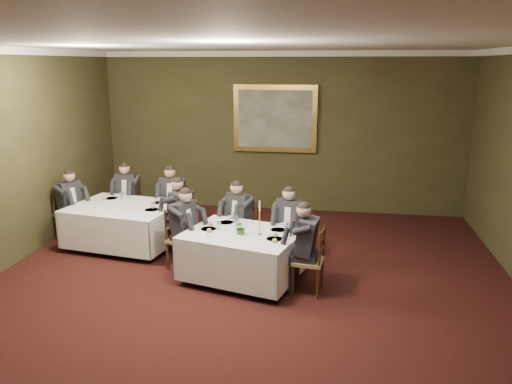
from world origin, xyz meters
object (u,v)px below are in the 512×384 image
(diner_sec_backleft, at_px, (128,203))
(centerpiece, at_px, (241,227))
(diner_sec_endleft, at_px, (70,213))
(painting, at_px, (275,119))
(diner_main_endright, at_px, (308,259))
(chair_sec_endright, at_px, (183,238))
(chair_main_endright, at_px, (309,274))
(chair_sec_endleft, at_px, (71,225))
(diner_sec_backright, at_px, (173,208))
(diner_main_backleft, at_px, (240,228))
(chair_main_endleft, at_px, (183,252))
(diner_sec_endright, at_px, (182,225))
(table_main, at_px, (242,252))
(chair_main_backleft, at_px, (241,240))
(diner_main_endleft, at_px, (183,239))
(chair_sec_backright, at_px, (174,219))
(chair_sec_backleft, at_px, (129,214))
(chair_main_backright, at_px, (290,248))
(candlestick, at_px, (260,222))
(diner_main_backright, at_px, (290,235))
(table_second, at_px, (124,222))

(diner_sec_backleft, xyz_separation_m, centerpiece, (2.74, -2.17, 0.37))
(diner_sec_endleft, distance_m, painting, 4.66)
(diner_main_endright, height_order, chair_sec_endright, diner_main_endright)
(chair_main_endright, relative_size, chair_sec_endleft, 1.00)
(diner_sec_backright, distance_m, chair_sec_endright, 1.19)
(diner_main_backleft, bearing_deg, chair_main_endleft, 68.15)
(chair_main_endleft, bearing_deg, diner_sec_endright, -139.51)
(diner_main_backleft, relative_size, diner_sec_backleft, 1.00)
(chair_main_endright, bearing_deg, table_main, 82.54)
(chair_main_backleft, bearing_deg, diner_main_backleft, 90.00)
(diner_main_endleft, relative_size, chair_sec_endleft, 1.35)
(chair_main_backleft, bearing_deg, table_main, 131.37)
(diner_main_endright, bearing_deg, chair_main_endright, -90.00)
(chair_sec_backright, bearing_deg, chair_main_endleft, 115.63)
(diner_main_endleft, bearing_deg, centerpiece, 94.44)
(chair_main_endleft, bearing_deg, diner_main_endleft, 90.00)
(diner_main_backleft, distance_m, chair_sec_backleft, 2.79)
(diner_sec_endright, xyz_separation_m, chair_sec_endleft, (-2.31, 0.36, -0.23))
(chair_main_backright, height_order, centerpiece, chair_main_backright)
(chair_main_endleft, relative_size, chair_sec_backright, 1.00)
(chair_sec_endleft, bearing_deg, diner_sec_endleft, 90.00)
(diner_main_backleft, height_order, chair_sec_backright, diner_main_backleft)
(chair_main_endleft, distance_m, chair_sec_backright, 1.83)
(diner_main_endright, bearing_deg, diner_main_endleft, 82.46)
(chair_main_backright, distance_m, diner_sec_endleft, 4.24)
(diner_sec_backleft, height_order, chair_sec_endleft, diner_sec_backleft)
(chair_main_backleft, xyz_separation_m, chair_sec_endright, (-1.01, -0.04, 0.00))
(candlestick, bearing_deg, table_main, 173.69)
(diner_main_endright, relative_size, painting, 0.73)
(table_main, height_order, chair_main_backleft, chair_main_backleft)
(chair_sec_backleft, distance_m, chair_sec_endleft, 1.17)
(chair_main_endleft, bearing_deg, diner_sec_backright, -133.96)
(diner_main_backright, distance_m, diner_sec_backleft, 3.67)
(chair_sec_endright, bearing_deg, diner_main_endleft, -139.95)
(chair_sec_backright, bearing_deg, diner_main_backleft, 148.90)
(chair_main_backright, height_order, diner_sec_endright, diner_sec_endright)
(table_second, height_order, diner_main_backleft, diner_main_backleft)
(chair_main_backleft, bearing_deg, candlestick, 145.10)
(diner_sec_backleft, xyz_separation_m, candlestick, (3.01, -2.13, 0.45))
(diner_sec_backright, distance_m, painting, 3.03)
(chair_main_endleft, bearing_deg, chair_main_backleft, 152.39)
(diner_main_backright, height_order, chair_sec_endleft, diner_main_backright)
(chair_sec_backright, xyz_separation_m, chair_sec_endright, (0.53, -1.05, 0.00))
(diner_main_endright, bearing_deg, table_second, 75.51)
(diner_main_backleft, xyz_separation_m, chair_main_endleft, (-0.81, -0.67, -0.23))
(diner_main_backleft, height_order, centerpiece, diner_main_backleft)
(chair_sec_backright, xyz_separation_m, diner_sec_backright, (-0.00, -0.01, 0.23))
(chair_main_endleft, xyz_separation_m, diner_sec_endleft, (-2.51, 0.99, 0.23))
(chair_main_endleft, xyz_separation_m, diner_sec_endright, (-0.20, 0.64, 0.23))
(chair_main_backleft, height_order, chair_sec_backleft, same)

